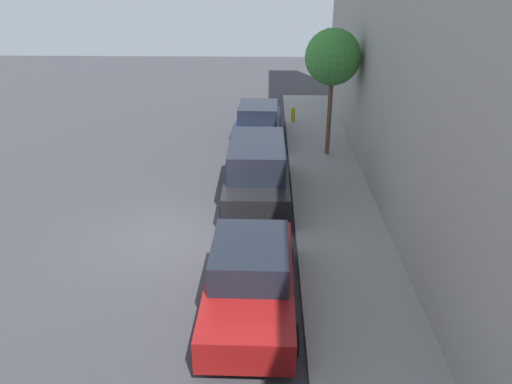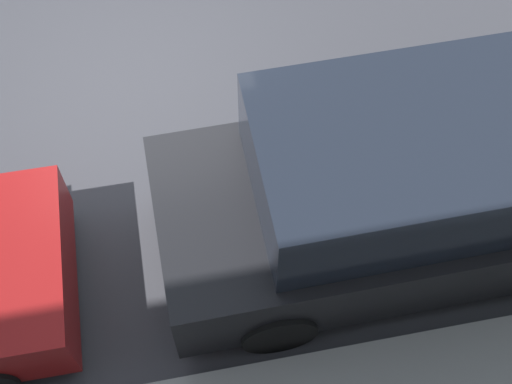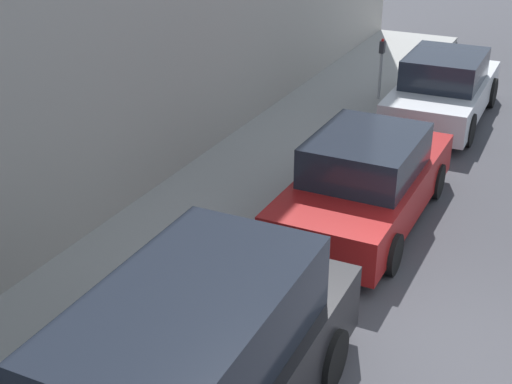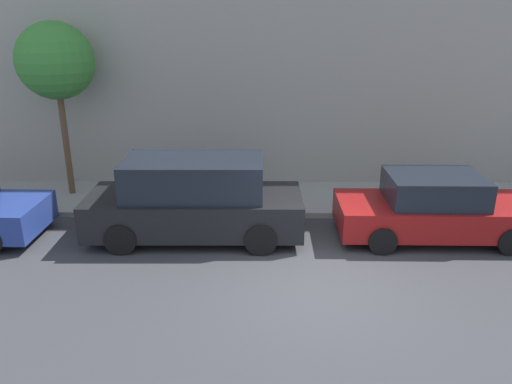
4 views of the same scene
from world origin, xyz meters
name	(u,v)px [view 2 (image 2 of 4)]	position (x,y,z in m)	size (l,w,h in m)	color
ground_plane	(131,91)	(0.00, 0.00, 0.00)	(60.00, 60.00, 0.00)	#38383D
parked_minivan_third	(421,186)	(2.38, 2.59, 0.92)	(2.02, 4.92, 1.90)	black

